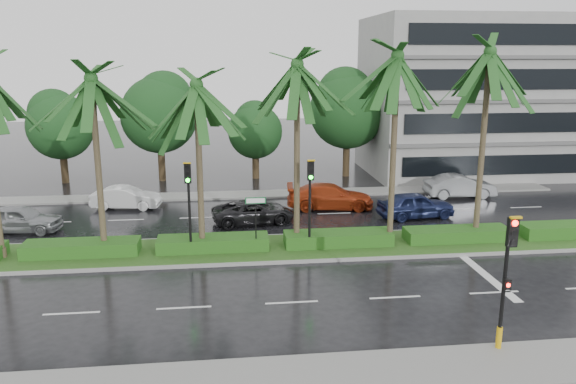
{
  "coord_description": "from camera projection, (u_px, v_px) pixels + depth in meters",
  "views": [
    {
      "loc": [
        -2.39,
        -24.39,
        8.98
      ],
      "look_at": [
        0.62,
        1.5,
        2.71
      ],
      "focal_mm": 35.0,
      "sensor_mm": 36.0,
      "label": 1
    }
  ],
  "objects": [
    {
      "name": "bg_trees",
      "position": [
        271.0,
        113.0,
        41.89
      ],
      "size": [
        33.06,
        5.77,
        8.34
      ],
      "color": "#342417",
      "rests_on": "ground"
    },
    {
      "name": "car_blue",
      "position": [
        416.0,
        205.0,
        32.1
      ],
      "size": [
        2.25,
        4.56,
        1.5
      ],
      "primitive_type": "imported",
      "rotation": [
        0.0,
        0.0,
        1.68
      ],
      "color": "#182149",
      "rests_on": "ground"
    },
    {
      "name": "street_sign",
      "position": [
        256.0,
        210.0,
        25.77
      ],
      "size": [
        0.95,
        0.09,
        2.6
      ],
      "color": "black",
      "rests_on": "median"
    },
    {
      "name": "far_sidewalk",
      "position": [
        261.0,
        194.0,
        37.49
      ],
      "size": [
        40.0,
        2.0,
        0.12
      ],
      "primitive_type": "cube",
      "color": "gray",
      "rests_on": "ground"
    },
    {
      "name": "median",
      "position": [
        276.0,
        248.0,
        26.87
      ],
      "size": [
        36.0,
        4.0,
        0.15
      ],
      "color": "gray",
      "rests_on": "ground"
    },
    {
      "name": "signal_median_left",
      "position": [
        189.0,
        195.0,
        25.06
      ],
      "size": [
        0.34,
        0.42,
        4.36
      ],
      "color": "black",
      "rests_on": "median"
    },
    {
      "name": "hedge",
      "position": [
        276.0,
        241.0,
        26.78
      ],
      "size": [
        35.2,
        1.4,
        0.6
      ],
      "color": "#174B15",
      "rests_on": "median"
    },
    {
      "name": "car_red",
      "position": [
        330.0,
        196.0,
        34.04
      ],
      "size": [
        2.65,
        5.43,
        1.52
      ],
      "primitive_type": "imported",
      "rotation": [
        0.0,
        0.0,
        1.47
      ],
      "color": "#9C2F11",
      "rests_on": "ground"
    },
    {
      "name": "car_silver",
      "position": [
        20.0,
        219.0,
        29.46
      ],
      "size": [
        2.22,
        4.42,
        1.44
      ],
      "primitive_type": "imported",
      "rotation": [
        0.0,
        0.0,
        1.44
      ],
      "color": "gray",
      "rests_on": "ground"
    },
    {
      "name": "palm_row",
      "position": [
        248.0,
        82.0,
        24.91
      ],
      "size": [
        26.3,
        4.2,
        9.9
      ],
      "color": "#3E3124",
      "rests_on": "median"
    },
    {
      "name": "car_darkgrey",
      "position": [
        254.0,
        212.0,
        31.09
      ],
      "size": [
        2.79,
        4.85,
        1.27
      ],
      "primitive_type": "imported",
      "rotation": [
        0.0,
        0.0,
        1.73
      ],
      "color": "black",
      "rests_on": "ground"
    },
    {
      "name": "building",
      "position": [
        472.0,
        96.0,
        43.81
      ],
      "size": [
        16.0,
        10.0,
        12.0
      ],
      "primitive_type": "cube",
      "color": "gray",
      "rests_on": "ground"
    },
    {
      "name": "signal_near",
      "position": [
        506.0,
        277.0,
        16.94
      ],
      "size": [
        0.34,
        0.45,
        4.36
      ],
      "color": "black",
      "rests_on": "near_sidewalk"
    },
    {
      "name": "signal_median_right",
      "position": [
        310.0,
        191.0,
        25.67
      ],
      "size": [
        0.34,
        0.42,
        4.36
      ],
      "color": "black",
      "rests_on": "median"
    },
    {
      "name": "near_sidewalk",
      "position": [
        314.0,
        377.0,
        16.05
      ],
      "size": [
        40.0,
        2.4,
        0.12
      ],
      "primitive_type": "cube",
      "color": "gray",
      "rests_on": "ground"
    },
    {
      "name": "car_grey",
      "position": [
        460.0,
        186.0,
        36.79
      ],
      "size": [
        1.7,
        4.59,
        1.5
      ],
      "primitive_type": "imported",
      "rotation": [
        0.0,
        0.0,
        1.55
      ],
      "color": "slate",
      "rests_on": "ground"
    },
    {
      "name": "ground",
      "position": [
        279.0,
        257.0,
        25.92
      ],
      "size": [
        120.0,
        120.0,
        0.0
      ],
      "primitive_type": "plane",
      "color": "black",
      "rests_on": "ground"
    },
    {
      "name": "lane_markings",
      "position": [
        345.0,
        257.0,
        25.84
      ],
      "size": [
        34.0,
        13.06,
        0.01
      ],
      "color": "silver",
      "rests_on": "ground"
    },
    {
      "name": "car_white",
      "position": [
        126.0,
        198.0,
        34.07
      ],
      "size": [
        1.91,
        4.24,
        1.35
      ],
      "primitive_type": "imported",
      "rotation": [
        0.0,
        0.0,
        1.45
      ],
      "color": "silver",
      "rests_on": "ground"
    }
  ]
}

